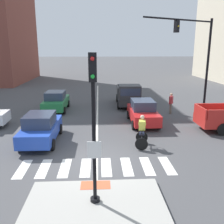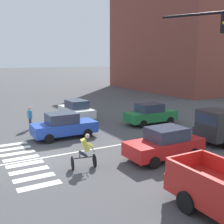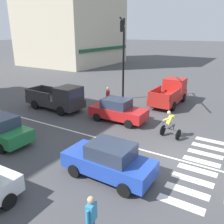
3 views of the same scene
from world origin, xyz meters
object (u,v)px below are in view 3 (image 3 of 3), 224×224
Objects in this scene: pickup_truck_charcoal_eastbound_far at (59,99)px; pedestrian_waiting_far_side at (108,95)px; car_blue_westbound_near at (109,161)px; pedestrian_at_curb_left at (91,216)px; traffic_light_mast at (123,48)px; car_green_westbound_far at (0,130)px; pickup_truck_red_cross_right at (170,93)px; car_red_eastbound_mid at (118,110)px; cyclist at (170,124)px.

pickup_truck_charcoal_eastbound_far is 3.10× the size of pedestrian_waiting_far_side.
car_blue_westbound_near is 2.46× the size of pedestrian_waiting_far_side.
car_blue_westbound_near is at bearing 23.54° from pedestrian_at_curb_left.
traffic_light_mast is 1.75× the size of car_green_westbound_far.
pickup_truck_charcoal_eastbound_far is (-6.63, 7.12, 0.00)m from pickup_truck_red_cross_right.
pickup_truck_red_cross_right and pickup_truck_charcoal_eastbound_far have the same top height.
car_green_westbound_far is 7.75m from car_red_eastbound_mid.
car_blue_westbound_near is 10.63m from pedestrian_waiting_far_side.
pickup_truck_red_cross_right is at bearing -50.56° from pedestrian_waiting_far_side.
cyclist is 8.73m from pedestrian_at_curb_left.
pickup_truck_charcoal_eastbound_far reaches higher than pedestrian_at_curb_left.
traffic_light_mast reaches higher than pedestrian_at_curb_left.
pedestrian_at_curb_left is at bearing -154.15° from car_red_eastbound_mid.
car_green_westbound_far and car_red_eastbound_mid have the same top height.
pedestrian_at_curb_left is (-2.87, -8.64, 0.17)m from car_green_westbound_far.
car_red_eastbound_mid is 5.35m from pickup_truck_charcoal_eastbound_far.
car_blue_westbound_near is at bearing -124.60° from pickup_truck_charcoal_eastbound_far.
pickup_truck_red_cross_right is 7.40m from cyclist.
pickup_truck_red_cross_right is at bearing -62.57° from traffic_light_mast.
pickup_truck_red_cross_right is (1.97, -3.79, -3.81)m from traffic_light_mast.
traffic_light_mast reaches higher than car_blue_westbound_near.
pickup_truck_red_cross_right is (6.26, -1.79, 0.17)m from car_red_eastbound_mid.
cyclist is (-0.40, -9.45, -0.11)m from pickup_truck_charcoal_eastbound_far.
pickup_truck_charcoal_eastbound_far is at bearing 144.45° from traffic_light_mast.
car_red_eastbound_mid is (-4.30, -2.00, -3.98)m from traffic_light_mast.
car_blue_westbound_near is at bearing -153.81° from traffic_light_mast.
car_blue_westbound_near is 7.02m from car_red_eastbound_mid.
car_red_eastbound_mid is 6.51m from pickup_truck_red_cross_right.
pedestrian_waiting_far_side is at bearing 32.66° from car_blue_westbound_near.
pedestrian_at_curb_left is 1.00× the size of pedestrian_waiting_far_side.
car_blue_westbound_near is 1.00× the size of car_red_eastbound_mid.
traffic_light_mast is 4.30× the size of cyclist.
pickup_truck_charcoal_eastbound_far is 4.14m from pedestrian_waiting_far_side.
pedestrian_waiting_far_side is (12.17, 7.14, 0.00)m from pedestrian_at_curb_left.
car_blue_westbound_near is at bearing 170.41° from cyclist.
pickup_truck_red_cross_right is 3.06× the size of pedestrian_waiting_far_side.
traffic_light_mast is at bearing -35.55° from pickup_truck_charcoal_eastbound_far.
cyclist is 1.01× the size of pedestrian_waiting_far_side.
pedestrian_waiting_far_side is (-3.57, 4.34, 0.00)m from pickup_truck_red_cross_right.
car_red_eastbound_mid is 2.46× the size of pedestrian_at_curb_left.
pickup_truck_red_cross_right is 3.04× the size of cyclist.
car_green_westbound_far is 14.14m from pickup_truck_red_cross_right.
traffic_light_mast is 4.33× the size of pedestrian_at_curb_left.
pickup_truck_charcoal_eastbound_far is at bearing 132.95° from pickup_truck_red_cross_right.
traffic_light_mast is 6.89m from pickup_truck_charcoal_eastbound_far.
pedestrian_waiting_far_side is at bearing 129.44° from pickup_truck_red_cross_right.
traffic_light_mast is at bearing -10.65° from car_green_westbound_far.
pickup_truck_charcoal_eastbound_far reaches higher than car_red_eastbound_mid.
pedestrian_at_curb_left reaches higher than car_green_westbound_far.
car_red_eastbound_mid is 0.81× the size of pickup_truck_red_cross_right.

